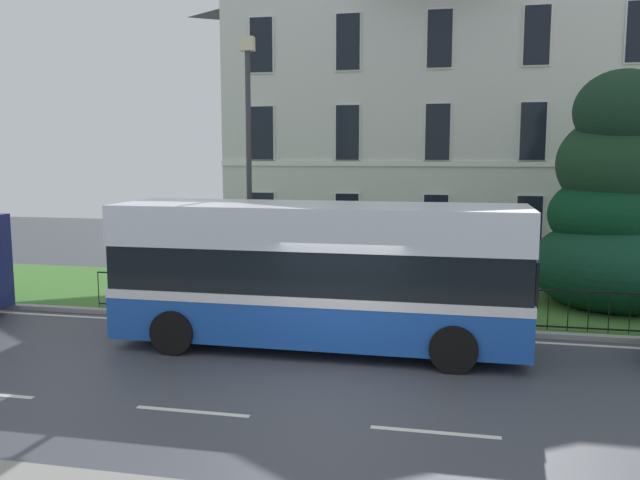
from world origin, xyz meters
name	(u,v)px	position (x,y,z in m)	size (l,w,h in m)	color
ground_plane	(341,365)	(0.00, 1.18, -0.01)	(60.00, 56.00, 0.18)	#41444C
georgian_townhouse	(443,101)	(1.47, 17.35, 6.51)	(16.33, 10.79, 12.71)	silver
iron_verge_railing	(423,303)	(1.47, 4.40, 0.62)	(17.66, 0.04, 0.97)	black
evergreen_tree	(617,216)	(6.54, 7.69, 2.58)	(4.69, 4.69, 6.67)	#423328
single_decker_bus	(319,273)	(-0.70, 2.31, 1.67)	(9.01, 2.67, 3.19)	#1E51B4
street_lamp_post	(249,157)	(-3.21, 5.13, 4.20)	(0.36, 0.24, 7.17)	#333338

